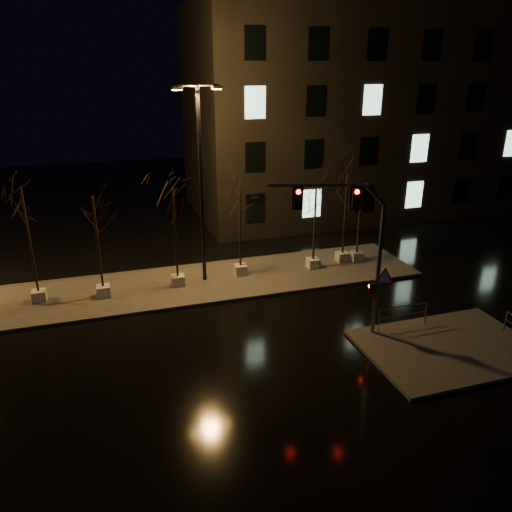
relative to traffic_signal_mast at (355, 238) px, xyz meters
name	(u,v)px	position (x,y,z in m)	size (l,w,h in m)	color
ground	(250,336)	(-4.07, 1.20, -4.43)	(90.00, 90.00, 0.00)	black
median	(218,281)	(-4.07, 7.20, -4.35)	(22.00, 5.00, 0.15)	#3F3D39
sidewalk_corner	(449,348)	(3.43, -2.30, -4.35)	(7.00, 5.00, 0.15)	#3F3D39
building	(355,112)	(9.93, 19.20, 3.07)	(25.00, 12.00, 15.00)	black
tree_0	(25,214)	(-12.95, 7.27, 0.14)	(1.80, 1.80, 5.83)	silver
tree_1	(95,220)	(-9.94, 6.89, -0.31)	(1.80, 1.80, 5.23)	silver
tree_2	(174,211)	(-6.20, 7.09, -0.25)	(1.80, 1.80, 5.31)	silver
tree_3	(240,211)	(-2.69, 7.52, -0.68)	(1.80, 1.80, 4.73)	silver
tree_4	(315,207)	(1.50, 7.22, -0.71)	(1.80, 1.80, 4.70)	silver
tree_5	(346,194)	(3.53, 7.62, -0.22)	(1.80, 1.80, 5.35)	silver
tree_6	(360,203)	(4.35, 7.42, -0.78)	(1.80, 1.80, 4.60)	silver
traffic_signal_mast	(355,238)	(0.00, 0.00, 0.00)	(5.11, 1.67, 6.51)	slate
streetlight_main	(201,173)	(-4.71, 7.43, 1.46)	(2.48, 0.68, 9.94)	black
guard_rail_a	(403,313)	(2.46, -0.30, -3.60)	(2.40, 0.06, 1.04)	slate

